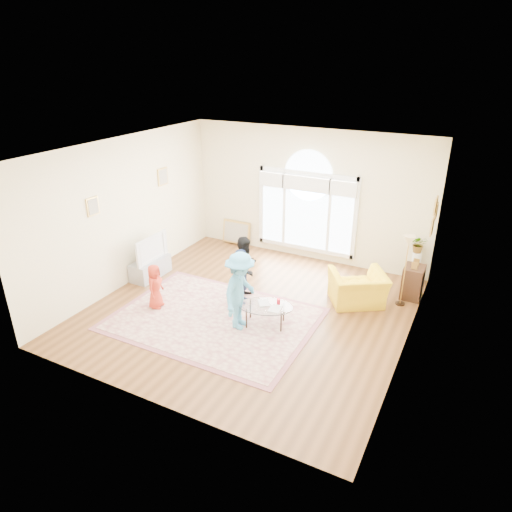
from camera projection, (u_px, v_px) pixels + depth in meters
The scene contains 17 objects.
ground at pixel (250, 310), 9.18m from camera, with size 6.00×6.00×0.00m, color #543318.
room_shell at pixel (305, 199), 10.84m from camera, with size 6.00×6.00×6.00m.
area_rug at pixel (214, 319), 8.86m from camera, with size 3.60×2.60×0.02m, color beige.
rug_border at pixel (214, 319), 8.86m from camera, with size 3.80×2.80×0.01m, color #94545D.
tv_console at pixel (150, 268), 10.49m from camera, with size 0.45×1.00×0.42m, color #9B9DA3.
television at pixel (149, 248), 10.28m from camera, with size 0.17×1.02×0.59m.
coffee_table at pixel (265, 307), 8.51m from camera, with size 1.16×0.92×0.54m.
armchair at pixel (358, 288), 9.29m from camera, with size 1.07×0.93×0.69m, color gold.
side_cabinet at pixel (413, 282), 9.54m from camera, with size 0.40×0.50×0.70m, color black.
floor_lamp at pixel (408, 247), 8.88m from camera, with size 0.29×0.29×1.51m.
plant_pedestal at pixel (415, 267), 10.23m from camera, with size 0.20×0.20×0.70m, color white.
potted_plant at pixel (419, 244), 10.00m from camera, with size 0.36×0.31×0.40m, color #33722D.
leaning_picture at pixel (237, 244), 12.35m from camera, with size 0.80×0.05×0.62m, color tan.
child_red at pixel (155, 286), 9.09m from camera, with size 0.45×0.29×0.93m, color red.
child_navy at pixel (243, 276), 9.22m from camera, with size 0.43×0.28×1.18m, color #101A33.
child_black at pixel (245, 268), 9.38m from camera, with size 0.66×0.51×1.35m, color black.
child_blue at pixel (240, 291), 8.30m from camera, with size 0.97×0.56×1.50m, color #499CCB.
Camera 1 is at (3.75, -7.01, 4.73)m, focal length 32.00 mm.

